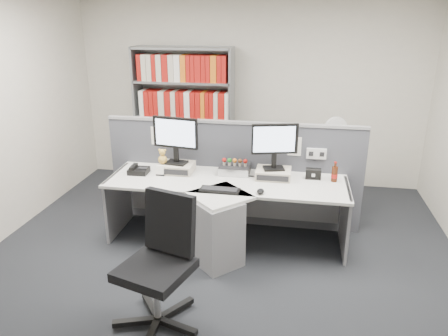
% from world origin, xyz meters
% --- Properties ---
extents(ground, '(5.50, 5.50, 0.00)m').
position_xyz_m(ground, '(0.00, 0.00, 0.00)').
color(ground, '#27292E').
rests_on(ground, ground).
extents(room_shell, '(5.04, 5.54, 2.72)m').
position_xyz_m(room_shell, '(0.00, 0.00, 1.79)').
color(room_shell, beige).
rests_on(room_shell, ground).
extents(partition, '(3.00, 0.08, 1.27)m').
position_xyz_m(partition, '(0.00, 1.25, 0.65)').
color(partition, '#494B53').
rests_on(partition, ground).
extents(desk, '(2.60, 1.20, 0.72)m').
position_xyz_m(desk, '(0.00, 0.60, 0.46)').
color(desk, silver).
rests_on(desk, ground).
extents(monitor_riser_left, '(0.38, 0.31, 0.10)m').
position_xyz_m(monitor_riser_left, '(-0.61, 0.98, 0.77)').
color(monitor_riser_left, beige).
rests_on(monitor_riser_left, desk).
extents(monitor_riser_right, '(0.38, 0.31, 0.10)m').
position_xyz_m(monitor_riser_right, '(0.49, 0.98, 0.77)').
color(monitor_riser_right, beige).
rests_on(monitor_riser_right, desk).
extents(monitor_left, '(0.52, 0.20, 0.53)m').
position_xyz_m(monitor_left, '(-0.61, 0.98, 1.14)').
color(monitor_left, black).
rests_on(monitor_left, monitor_riser_left).
extents(monitor_right, '(0.49, 0.21, 0.51)m').
position_xyz_m(monitor_right, '(0.49, 0.98, 1.12)').
color(monitor_right, black).
rests_on(monitor_right, monitor_riser_right).
extents(desktop_pc, '(0.34, 0.30, 0.09)m').
position_xyz_m(desktop_pc, '(0.05, 1.07, 0.76)').
color(desktop_pc, black).
rests_on(desktop_pc, desk).
extents(figurines, '(0.29, 0.05, 0.09)m').
position_xyz_m(figurines, '(0.05, 1.05, 0.86)').
color(figurines, beige).
rests_on(figurines, desktop_pc).
extents(keyboard, '(0.41, 0.17, 0.03)m').
position_xyz_m(keyboard, '(-0.02, 0.50, 0.73)').
color(keyboard, black).
rests_on(keyboard, desk).
extents(mouse, '(0.07, 0.12, 0.04)m').
position_xyz_m(mouse, '(0.40, 0.52, 0.74)').
color(mouse, black).
rests_on(mouse, desk).
extents(desk_phone, '(0.22, 0.20, 0.09)m').
position_xyz_m(desk_phone, '(-1.02, 0.86, 0.75)').
color(desk_phone, black).
rests_on(desk_phone, desk).
extents(desk_calendar, '(0.09, 0.07, 0.11)m').
position_xyz_m(desk_calendar, '(-0.75, 0.84, 0.77)').
color(desk_calendar, black).
rests_on(desk_calendar, desk).
extents(plush_toy, '(0.10, 0.10, 0.18)m').
position_xyz_m(plush_toy, '(-0.76, 0.94, 0.90)').
color(plush_toy, gold).
rests_on(plush_toy, monitor_riser_left).
extents(speaker, '(0.17, 0.09, 0.11)m').
position_xyz_m(speaker, '(0.92, 1.03, 0.78)').
color(speaker, black).
rests_on(speaker, desk).
extents(cola_bottle, '(0.07, 0.07, 0.22)m').
position_xyz_m(cola_bottle, '(1.14, 0.98, 0.80)').
color(cola_bottle, '#3F190A').
rests_on(cola_bottle, desk).
extents(shelving_unit, '(1.41, 0.40, 2.00)m').
position_xyz_m(shelving_unit, '(-0.90, 2.44, 0.98)').
color(shelving_unit, gray).
rests_on(shelving_unit, ground).
extents(filing_cabinet, '(0.45, 0.61, 0.70)m').
position_xyz_m(filing_cabinet, '(1.20, 1.99, 0.35)').
color(filing_cabinet, gray).
rests_on(filing_cabinet, ground).
extents(desk_fan, '(0.29, 0.18, 0.50)m').
position_xyz_m(desk_fan, '(1.20, 1.99, 1.01)').
color(desk_fan, white).
rests_on(desk_fan, filing_cabinet).
extents(office_chair, '(0.72, 0.71, 1.08)m').
position_xyz_m(office_chair, '(-0.29, -0.61, 0.58)').
color(office_chair, silver).
rests_on(office_chair, ground).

